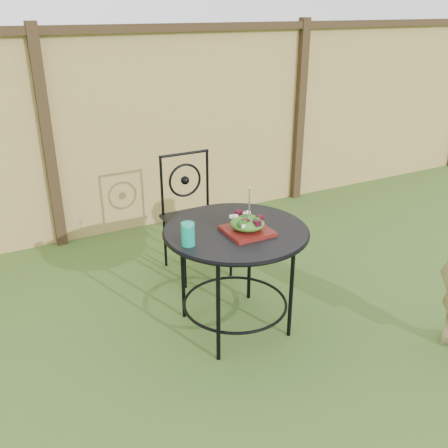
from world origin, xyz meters
name	(u,v)px	position (x,y,z in m)	size (l,w,h in m)	color
ground	(321,325)	(0.00, 0.00, 0.00)	(60.00, 60.00, 0.00)	#274E19
fence	(186,125)	(0.00, 2.19, 0.95)	(8.00, 0.12, 1.90)	tan
patio_table	(236,249)	(-0.52, 0.28, 0.59)	(0.92, 0.92, 0.72)	black
patio_chair	(194,212)	(-0.41, 1.15, 0.50)	(0.46, 0.46, 0.95)	black
salad_plate	(247,231)	(-0.49, 0.20, 0.74)	(0.27, 0.27, 0.02)	#4B0A0F
salad	(247,223)	(-0.49, 0.20, 0.79)	(0.21, 0.21, 0.08)	#235614
fork	(249,203)	(-0.48, 0.20, 0.92)	(0.01, 0.01, 0.18)	silver
drinking_glass	(188,234)	(-0.88, 0.21, 0.79)	(0.08, 0.08, 0.14)	#0EA989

